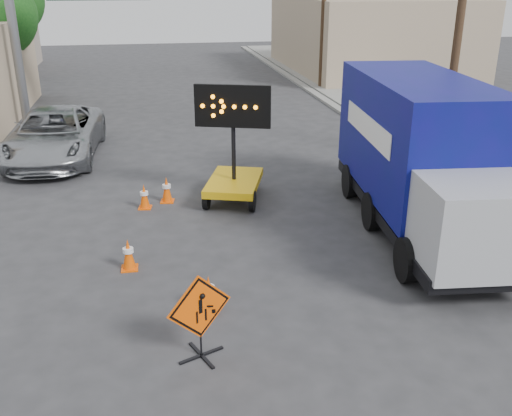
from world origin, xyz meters
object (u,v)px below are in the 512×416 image
object	(u,v)px
arrow_board	(234,175)
box_truck	(419,165)
construction_sign	(200,315)
pickup_truck	(55,135)

from	to	relation	value
arrow_board	box_truck	world-z (taller)	box_truck
construction_sign	arrow_board	world-z (taller)	arrow_board
pickup_truck	box_truck	world-z (taller)	box_truck
pickup_truck	box_truck	distance (m)	12.14
pickup_truck	construction_sign	bearing A→B (deg)	-69.61
arrow_board	pickup_truck	world-z (taller)	arrow_board
construction_sign	pickup_truck	distance (m)	12.46
construction_sign	box_truck	size ratio (longest dim) A/B	0.19
pickup_truck	arrow_board	bearing A→B (deg)	-40.17
construction_sign	box_truck	bearing A→B (deg)	14.12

